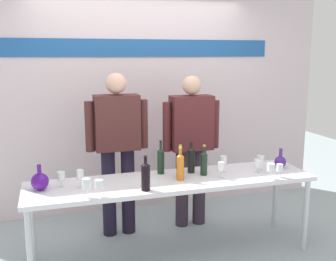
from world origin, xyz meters
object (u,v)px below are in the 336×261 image
at_px(wine_bottle_0, 161,160).
at_px(wine_bottle_3, 204,163).
at_px(wine_bottle_1, 146,175).
at_px(wine_glass_right_4, 257,163).
at_px(wine_glass_left_2, 99,185).
at_px(wine_glass_left_3, 86,184).
at_px(wine_glass_right_3, 280,168).
at_px(wine_bottle_4, 180,166).
at_px(display_table, 173,185).
at_px(decanter_blue_left, 40,181).
at_px(wine_glass_left_0, 80,175).
at_px(wine_glass_left_1, 61,176).
at_px(presenter_right, 191,141).
at_px(wine_bottle_2, 191,159).
at_px(wine_glass_right_1, 223,161).
at_px(wine_glass_right_5, 221,167).
at_px(wine_glass_right_0, 271,168).
at_px(wine_glass_right_2, 261,160).
at_px(decanter_blue_right, 280,161).
at_px(presenter_left, 117,143).
at_px(wine_bottle_5, 180,164).

height_order(wine_bottle_0, wine_bottle_3, wine_bottle_0).
xyz_separation_m(wine_bottle_1, wine_glass_right_4, (1.15, 0.18, -0.04)).
xyz_separation_m(wine_bottle_3, wine_glass_left_2, (-1.02, -0.30, -0.02)).
relative_size(wine_glass_left_3, wine_glass_right_3, 1.24).
height_order(wine_bottle_3, wine_bottle_4, wine_bottle_4).
distance_m(wine_glass_left_2, wine_glass_left_3, 0.10).
distance_m(display_table, wine_bottle_3, 0.37).
distance_m(decanter_blue_left, wine_glass_left_0, 0.33).
relative_size(wine_bottle_0, wine_glass_left_1, 2.36).
bearing_deg(presenter_right, wine_glass_right_4, -55.64).
xyz_separation_m(decanter_blue_left, wine_glass_right_4, (2.00, -0.09, 0.02)).
relative_size(wine_glass_left_1, wine_glass_right_3, 1.08).
height_order(wine_bottle_2, wine_glass_right_1, wine_bottle_2).
bearing_deg(wine_glass_right_3, decanter_blue_left, 172.46).
xyz_separation_m(wine_glass_left_3, wine_glass_right_5, (1.24, 0.16, -0.00)).
distance_m(presenter_right, wine_glass_right_0, 0.98).
xyz_separation_m(wine_glass_left_2, wine_glass_left_3, (-0.10, 0.02, 0.01)).
bearing_deg(wine_bottle_3, decanter_blue_left, 179.58).
bearing_deg(wine_glass_left_0, wine_glass_left_1, 157.49).
distance_m(wine_glass_right_1, wine_glass_right_4, 0.33).
distance_m(wine_bottle_3, wine_glass_left_0, 1.15).
xyz_separation_m(wine_bottle_0, wine_glass_left_2, (-0.65, -0.46, -0.03)).
relative_size(wine_bottle_0, wine_bottle_2, 1.06).
distance_m(decanter_blue_left, wine_glass_right_2, 2.07).
xyz_separation_m(wine_bottle_0, wine_glass_right_1, (0.59, -0.14, -0.02)).
bearing_deg(wine_bottle_4, wine_bottle_0, 115.16).
distance_m(wine_glass_left_3, wine_glass_right_2, 1.74).
bearing_deg(wine_glass_right_2, wine_glass_left_2, -169.81).
xyz_separation_m(display_table, wine_glass_right_3, (0.97, -0.23, 0.14)).
height_order(wine_bottle_0, wine_glass_left_2, wine_bottle_0).
bearing_deg(wine_glass_right_4, wine_glass_left_1, 176.33).
xyz_separation_m(wine_bottle_3, wine_glass_right_3, (0.65, -0.27, -0.03)).
height_order(decanter_blue_left, wine_glass_right_2, decanter_blue_left).
bearing_deg(wine_glass_right_5, wine_glass_left_3, -172.74).
bearing_deg(wine_glass_left_3, decanter_blue_right, 8.65).
relative_size(wine_glass_left_3, wine_glass_right_5, 1.04).
bearing_deg(decanter_blue_left, wine_glass_right_4, -2.49).
bearing_deg(presenter_right, wine_glass_left_2, -141.70).
bearing_deg(decanter_blue_left, wine_glass_right_5, -4.99).
xyz_separation_m(wine_glass_left_2, wine_glass_right_1, (1.23, 0.32, 0.02)).
distance_m(presenter_left, wine_glass_left_3, 0.95).
relative_size(wine_glass_right_2, wine_glass_right_3, 1.15).
bearing_deg(wine_bottle_3, wine_glass_right_3, -22.70).
relative_size(decanter_blue_right, wine_bottle_4, 0.64).
height_order(wine_bottle_3, wine_bottle_5, wine_bottle_5).
height_order(presenter_right, wine_bottle_4, presenter_right).
bearing_deg(wine_bottle_2, wine_glass_right_5, -49.84).
relative_size(presenter_right, wine_bottle_5, 5.38).
bearing_deg(decanter_blue_left, wine_glass_left_3, -39.71).
bearing_deg(wine_bottle_4, wine_glass_right_2, 4.56).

